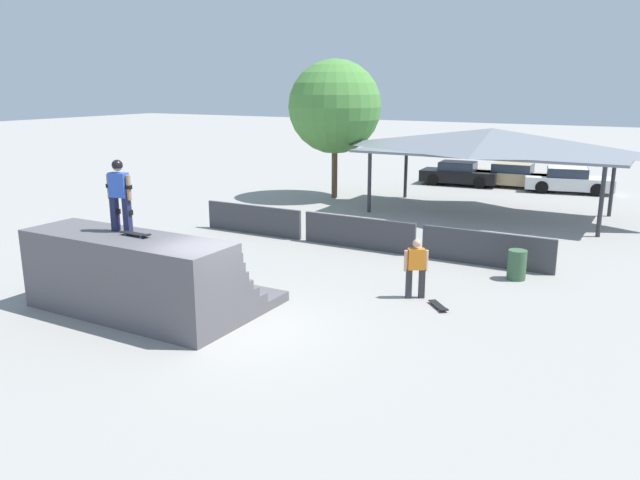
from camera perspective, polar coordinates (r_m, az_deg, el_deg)
ground_plane at (r=14.36m, az=-8.31°, el=-8.05°), size 160.00×160.00×0.00m
quarter_pipe_ramp at (r=15.65m, az=-16.16°, el=-3.34°), size 5.47×3.57×1.95m
skater_on_deck at (r=15.46m, az=-17.88°, el=4.32°), size 0.74×0.28×1.71m
skateboard_on_deck at (r=15.00m, az=-16.43°, el=0.53°), size 0.83×0.23×0.09m
bystander_walking at (r=16.11m, az=8.76°, el=-2.33°), size 0.58×0.42×1.56m
skateboard_on_ground at (r=15.73m, az=10.80°, el=-5.92°), size 0.70×0.74×0.09m
barrier_fence at (r=20.96m, az=3.53°, el=0.67°), size 12.67×0.12×1.05m
pavilion_shelter at (r=27.04m, az=15.43°, el=8.70°), size 10.74×4.89×3.61m
tree_beside_pavilion at (r=30.02m, az=1.37°, el=12.08°), size 4.39×4.39×6.54m
trash_bin at (r=18.42m, az=17.56°, el=-2.18°), size 0.52×0.52×0.85m
parked_car_black at (r=35.13m, az=12.58°, el=5.92°), size 4.22×2.04×1.27m
parked_car_tan at (r=35.13m, az=17.31°, el=5.62°), size 4.41×1.78×1.27m
parked_car_white at (r=34.29m, az=21.76°, el=5.06°), size 4.46×2.46×1.27m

